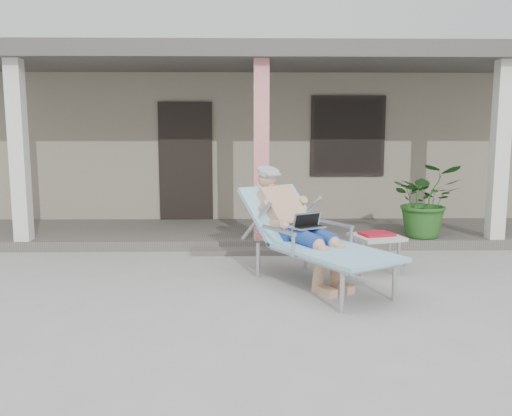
{
  "coord_description": "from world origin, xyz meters",
  "views": [
    {
      "loc": [
        -0.23,
        -5.75,
        1.79
      ],
      "look_at": [
        -0.11,
        0.6,
        0.85
      ],
      "focal_mm": 38.0,
      "sensor_mm": 36.0,
      "label": 1
    }
  ],
  "objects": [
    {
      "name": "lounger",
      "position": [
        0.45,
        0.42,
        0.87
      ],
      "size": [
        1.79,
        2.22,
        1.42
      ],
      "rotation": [
        0.0,
        0.0,
        0.54
      ],
      "color": "#B7B7BC",
      "rests_on": "ground"
    },
    {
      "name": "house",
      "position": [
        0.0,
        6.5,
        1.67
      ],
      "size": [
        10.4,
        5.4,
        3.3
      ],
      "color": "gray",
      "rests_on": "ground"
    },
    {
      "name": "porch_overhang",
      "position": [
        0.0,
        2.95,
        2.79
      ],
      "size": [
        10.0,
        2.3,
        2.85
      ],
      "color": "silver",
      "rests_on": "porch_deck"
    },
    {
      "name": "side_table",
      "position": [
        1.4,
        0.85,
        0.42
      ],
      "size": [
        0.69,
        0.69,
        0.5
      ],
      "rotation": [
        0.0,
        0.0,
        0.29
      ],
      "color": "#BBBBB6",
      "rests_on": "ground"
    },
    {
      "name": "porch_deck",
      "position": [
        0.0,
        3.0,
        0.07
      ],
      "size": [
        10.0,
        2.0,
        0.15
      ],
      "primitive_type": "cube",
      "color": "#605B56",
      "rests_on": "ground"
    },
    {
      "name": "ground",
      "position": [
        0.0,
        0.0,
        0.0
      ],
      "size": [
        60.0,
        60.0,
        0.0
      ],
      "primitive_type": "plane",
      "color": "#9E9E99",
      "rests_on": "ground"
    },
    {
      "name": "potted_palm",
      "position": [
        2.5,
        2.29,
        0.71
      ],
      "size": [
        1.16,
        1.05,
        1.13
      ],
      "primitive_type": "imported",
      "rotation": [
        0.0,
        0.0,
        -0.18
      ],
      "color": "#26591E",
      "rests_on": "porch_deck"
    },
    {
      "name": "porch_step",
      "position": [
        0.0,
        1.85,
        0.04
      ],
      "size": [
        2.0,
        0.3,
        0.07
      ],
      "primitive_type": "cube",
      "color": "#605B56",
      "rests_on": "ground"
    }
  ]
}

